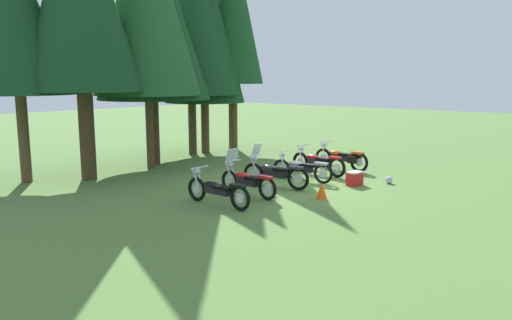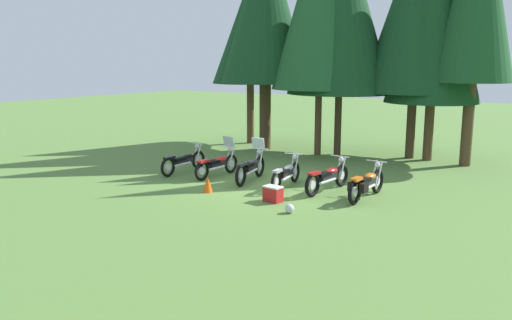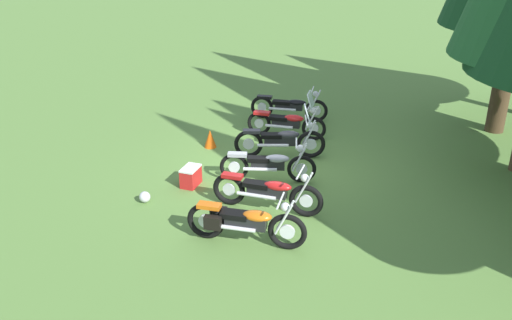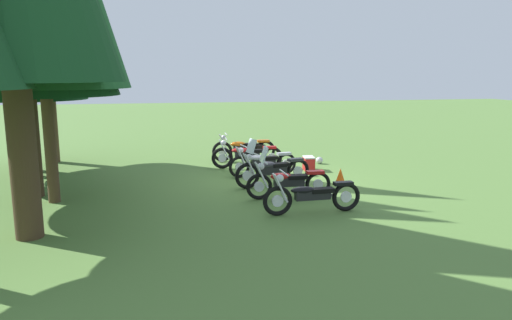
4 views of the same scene
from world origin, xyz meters
TOP-DOWN VIEW (x-y plane):
  - ground_plane at (0.00, 0.00)m, footprint 80.00×80.00m
  - motorcycle_0 at (-3.42, -0.16)m, footprint 0.64×2.30m
  - motorcycle_1 at (-2.03, -0.01)m, footprint 0.64×2.20m
  - motorcycle_2 at (-0.67, 0.04)m, footprint 0.78×2.27m
  - motorcycle_3 at (0.71, -0.01)m, footprint 0.63×2.21m
  - motorcycle_4 at (2.04, 0.22)m, footprint 0.66×2.38m
  - motorcycle_5 at (3.35, 0.01)m, footprint 0.62×2.32m
  - picnic_cooler at (1.27, -1.70)m, footprint 0.56×0.40m
  - traffic_cone at (-0.95, -1.89)m, footprint 0.32×0.32m
  - dropped_helmet at (2.23, -2.43)m, footprint 0.24×0.24m

SIDE VIEW (x-z plane):
  - ground_plane at x=0.00m, z-range 0.00..0.00m
  - dropped_helmet at x=2.23m, z-range 0.00..0.24m
  - picnic_cooler at x=1.27m, z-range 0.00..0.45m
  - traffic_cone at x=-0.95m, z-range 0.00..0.48m
  - motorcycle_0 at x=-3.42m, z-range -0.07..0.92m
  - motorcycle_3 at x=0.71m, z-range -0.06..0.93m
  - motorcycle_4 at x=2.04m, z-range -0.06..0.95m
  - motorcycle_1 at x=-2.03m, z-range -0.22..1.13m
  - motorcycle_5 at x=3.35m, z-range -0.05..0.97m
  - motorcycle_2 at x=-0.67m, z-range -0.21..1.16m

